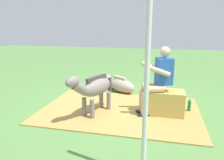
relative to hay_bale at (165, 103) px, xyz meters
name	(u,v)px	position (x,y,z in m)	size (l,w,h in m)	color
ground_plane	(117,106)	(1.03, -0.23, -0.25)	(24.00, 24.00, 0.00)	#568442
hay_patch	(120,110)	(0.92, 0.01, -0.24)	(3.31, 2.22, 0.02)	#AD8C47
hay_bale	(165,103)	(0.00, 0.00, 0.00)	(0.76, 0.45, 0.51)	tan
person_seated	(158,78)	(0.16, 0.04, 0.52)	(0.72, 0.54, 1.39)	#D8AD8C
pony_standing	(94,88)	(1.39, 0.33, 0.31)	(0.67, 1.29, 0.93)	slate
pony_lying	(119,85)	(1.21, -1.36, -0.07)	(1.24, 1.01, 0.42)	gray
soda_bottle	(189,105)	(-0.51, -0.27, -0.11)	(0.07, 0.07, 0.30)	#197233
tent_pole_left	(146,86)	(0.24, 2.02, 0.91)	(0.06, 0.06, 2.33)	silver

